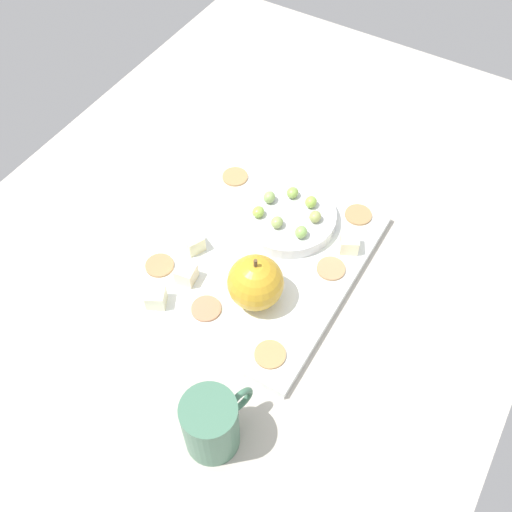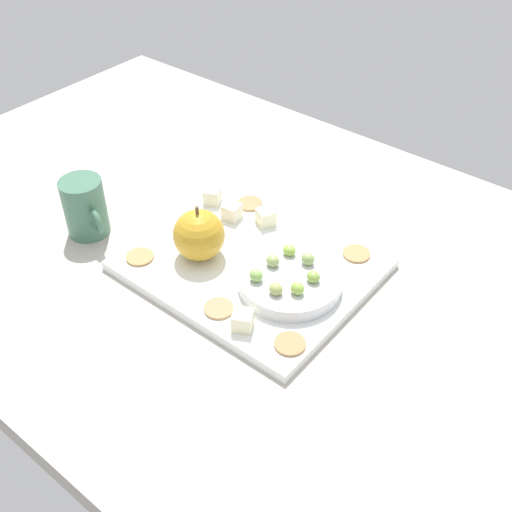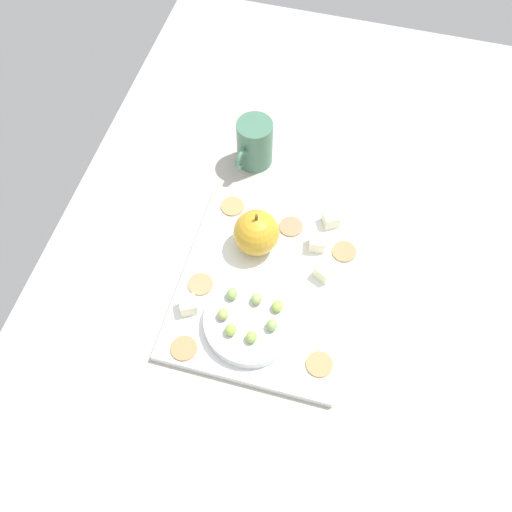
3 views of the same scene
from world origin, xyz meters
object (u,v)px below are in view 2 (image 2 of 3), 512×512
(serving_dish, at_px, (290,281))
(cracker_0, at_px, (219,308))
(grape_2, at_px, (273,261))
(cracker_3, at_px, (140,257))
(cup, at_px, (85,207))
(grape_5, at_px, (290,249))
(cheese_cube_1, at_px, (232,212))
(grape_6, at_px, (297,288))
(grape_0, at_px, (256,275))
(cracker_4, at_px, (356,254))
(cracker_5, at_px, (250,204))
(grape_1, at_px, (307,260))
(cracker_1, at_px, (290,344))
(grape_3, at_px, (313,277))
(cheese_cube_0, at_px, (212,196))
(cracker_2, at_px, (198,226))
(cheese_cube_2, at_px, (266,217))
(apple_whole, at_px, (199,235))
(cheese_cube_3, at_px, (243,320))
(platter, at_px, (251,264))
(grape_4, at_px, (276,289))

(serving_dish, xyz_separation_m, cracker_0, (-0.05, -0.10, -0.01))
(cracker_0, distance_m, grape_2, 0.11)
(cracker_3, xyz_separation_m, cup, (-0.13, 0.01, 0.03))
(serving_dish, xyz_separation_m, grape_5, (-0.03, 0.04, 0.02))
(cheese_cube_1, xyz_separation_m, grape_6, (0.20, -0.10, 0.02))
(cracker_3, xyz_separation_m, grape_0, (0.18, 0.05, 0.03))
(cracker_4, height_order, grape_0, grape_0)
(cracker_5, bearing_deg, grape_1, -26.09)
(cracker_3, height_order, cracker_5, same)
(cracker_1, xyz_separation_m, grape_2, (-0.10, 0.09, 0.03))
(grape_5, bearing_deg, cracker_0, -97.99)
(cracker_1, relative_size, grape_3, 2.13)
(grape_0, bearing_deg, grape_5, 88.26)
(serving_dish, bearing_deg, cup, -165.78)
(cracker_4, xyz_separation_m, grape_2, (-0.07, -0.12, 0.03))
(grape_1, bearing_deg, cracker_3, -150.26)
(grape_1, bearing_deg, serving_dish, -98.72)
(cheese_cube_0, relative_size, grape_2, 1.35)
(cheese_cube_0, relative_size, cracker_2, 0.63)
(cheese_cube_0, bearing_deg, grape_3, -16.09)
(cheese_cube_0, height_order, cracker_2, cheese_cube_0)
(grape_2, bearing_deg, cracker_0, -98.78)
(cup, bearing_deg, cheese_cube_1, 42.76)
(cheese_cube_0, distance_m, cheese_cube_2, 0.11)
(apple_whole, height_order, cheese_cube_3, apple_whole)
(cheese_cube_0, xyz_separation_m, cup, (-0.12, -0.17, 0.02))
(cracker_0, bearing_deg, cracker_3, 177.59)
(platter, relative_size, cheese_cube_3, 12.99)
(cheese_cube_2, relative_size, cracker_2, 0.63)
(grape_2, bearing_deg, cracker_1, -42.54)
(platter, relative_size, cup, 3.56)
(cracker_2, height_order, grape_3, grape_3)
(cracker_3, bearing_deg, cracker_1, 0.51)
(cheese_cube_2, distance_m, grape_1, 0.14)
(serving_dish, relative_size, grape_6, 7.58)
(cracker_1, height_order, grape_2, grape_2)
(grape_6, bearing_deg, serving_dish, 141.17)
(cracker_3, bearing_deg, grape_0, 16.37)
(cup, bearing_deg, cracker_0, -2.57)
(cracker_5, xyz_separation_m, cup, (-0.17, -0.21, 0.03))
(serving_dish, xyz_separation_m, cup, (-0.34, -0.09, 0.02))
(cracker_4, bearing_deg, grape_1, -110.51)
(cracker_0, bearing_deg, grape_0, 74.36)
(cracker_2, xyz_separation_m, grape_5, (0.17, 0.02, 0.03))
(cheese_cube_1, distance_m, cheese_cube_3, 0.25)
(cracker_5, height_order, grape_4, grape_4)
(grape_0, bearing_deg, cheese_cube_0, 147.60)
(apple_whole, xyz_separation_m, grape_5, (0.12, 0.07, -0.01))
(cheese_cube_2, distance_m, cracker_1, 0.26)
(grape_0, bearing_deg, grape_6, 14.18)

